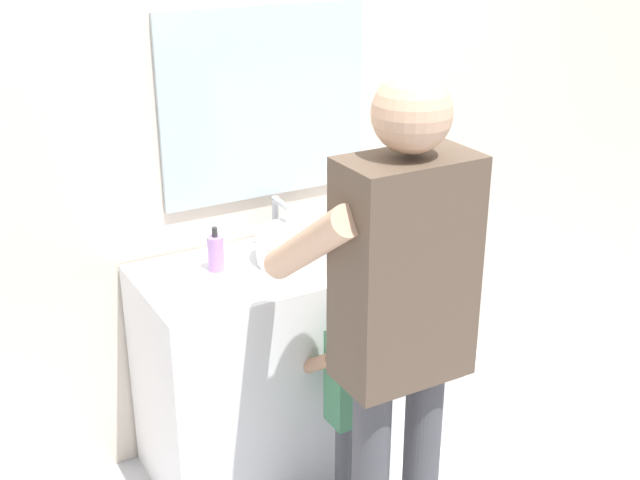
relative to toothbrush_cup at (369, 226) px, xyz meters
The scene contains 8 objects.
back_wall 0.61m from the toothbrush_cup, 139.15° to the left, with size 4.40×0.10×2.70m.
vanity_cabinet 0.58m from the toothbrush_cup, behind, with size 1.22×0.54×0.86m, color white.
sink_basin 0.33m from the toothbrush_cup, 169.87° to the right, with size 0.34×0.34×0.11m.
faucet 0.36m from the toothbrush_cup, 154.93° to the left, with size 0.18×0.14×0.18m.
toothbrush_cup is the anchor object (origin of this frame).
soap_bottle 0.64m from the toothbrush_cup, behind, with size 0.06×0.06×0.17m.
child_toddler 0.67m from the toothbrush_cup, 126.49° to the right, with size 0.27×0.27×0.87m.
adult_parent 0.86m from the toothbrush_cup, 116.41° to the right, with size 0.52×0.55×1.69m.
Camera 1 is at (-1.32, -2.19, 2.11)m, focal length 46.42 mm.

